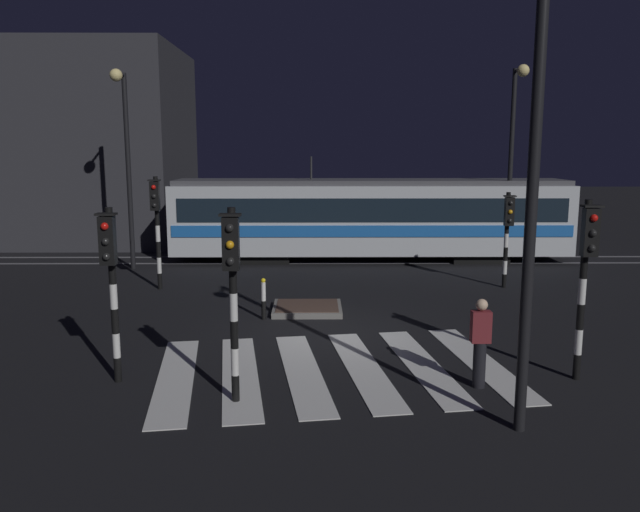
{
  "coord_description": "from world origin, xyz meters",
  "views": [
    {
      "loc": [
        -0.37,
        -14.88,
        4.45
      ],
      "look_at": [
        -0.22,
        2.96,
        1.4
      ],
      "focal_mm": 35.3,
      "sensor_mm": 36.0,
      "label": 1
    }
  ],
  "objects_px": {
    "traffic_light_corner_far_left": "(156,216)",
    "bollard_island_edge": "(264,299)",
    "traffic_light_corner_near_left": "(111,269)",
    "street_lamp_trackside_right": "(514,142)",
    "street_lamp_near_kerb": "(542,126)",
    "traffic_light_corner_near_right": "(586,263)",
    "tram": "(370,217)",
    "street_lamp_trackside_left": "(125,146)",
    "pedestrian_waiting_at_kerb": "(480,342)",
    "traffic_light_kerb_mid_left": "(232,277)",
    "traffic_light_corner_far_right": "(508,226)"
  },
  "relations": [
    {
      "from": "traffic_light_corner_far_left",
      "to": "bollard_island_edge",
      "type": "height_order",
      "value": "traffic_light_corner_far_left"
    },
    {
      "from": "traffic_light_corner_near_left",
      "to": "street_lamp_trackside_right",
      "type": "xyz_separation_m",
      "value": [
        11.25,
        12.22,
        2.45
      ]
    },
    {
      "from": "traffic_light_corner_far_left",
      "to": "street_lamp_near_kerb",
      "type": "relative_size",
      "value": 0.47
    },
    {
      "from": "traffic_light_corner_near_right",
      "to": "tram",
      "type": "bearing_deg",
      "value": 102.23
    },
    {
      "from": "street_lamp_trackside_left",
      "to": "pedestrian_waiting_at_kerb",
      "type": "bearing_deg",
      "value": -49.86
    },
    {
      "from": "traffic_light_corner_near_right",
      "to": "traffic_light_corner_near_left",
      "type": "bearing_deg",
      "value": -179.63
    },
    {
      "from": "street_lamp_near_kerb",
      "to": "pedestrian_waiting_at_kerb",
      "type": "xyz_separation_m",
      "value": [
        -0.18,
        2.08,
        -3.89
      ]
    },
    {
      "from": "pedestrian_waiting_at_kerb",
      "to": "bollard_island_edge",
      "type": "xyz_separation_m",
      "value": [
        -4.45,
        4.82,
        -0.32
      ]
    },
    {
      "from": "tram",
      "to": "pedestrian_waiting_at_kerb",
      "type": "bearing_deg",
      "value": -86.31
    },
    {
      "from": "pedestrian_waiting_at_kerb",
      "to": "traffic_light_corner_near_left",
      "type": "bearing_deg",
      "value": 177.9
    },
    {
      "from": "street_lamp_trackside_right",
      "to": "bollard_island_edge",
      "type": "relative_size",
      "value": 6.68
    },
    {
      "from": "street_lamp_trackside_left",
      "to": "tram",
      "type": "xyz_separation_m",
      "value": [
        9.05,
        1.93,
        -2.8
      ]
    },
    {
      "from": "traffic_light_corner_far_left",
      "to": "street_lamp_trackside_right",
      "type": "bearing_deg",
      "value": 18.14
    },
    {
      "from": "street_lamp_near_kerb",
      "to": "tram",
      "type": "bearing_deg",
      "value": 93.85
    },
    {
      "from": "traffic_light_corner_far_left",
      "to": "traffic_light_corner_near_left",
      "type": "distance_m",
      "value": 8.24
    },
    {
      "from": "traffic_light_kerb_mid_left",
      "to": "street_lamp_trackside_left",
      "type": "distance_m",
      "value": 13.83
    },
    {
      "from": "street_lamp_trackside_right",
      "to": "tram",
      "type": "height_order",
      "value": "street_lamp_trackside_right"
    },
    {
      "from": "traffic_light_corner_near_left",
      "to": "pedestrian_waiting_at_kerb",
      "type": "height_order",
      "value": "traffic_light_corner_near_left"
    },
    {
      "from": "traffic_light_corner_far_right",
      "to": "traffic_light_corner_near_left",
      "type": "height_order",
      "value": "traffic_light_corner_near_left"
    },
    {
      "from": "street_lamp_trackside_right",
      "to": "street_lamp_trackside_left",
      "type": "distance_m",
      "value": 14.29
    },
    {
      "from": "traffic_light_corner_far_left",
      "to": "traffic_light_corner_near_left",
      "type": "height_order",
      "value": "traffic_light_corner_far_left"
    },
    {
      "from": "traffic_light_corner_far_right",
      "to": "traffic_light_corner_near_left",
      "type": "xyz_separation_m",
      "value": [
        -9.96,
        -8.29,
        0.19
      ]
    },
    {
      "from": "traffic_light_corner_far_right",
      "to": "street_lamp_trackside_right",
      "type": "height_order",
      "value": "street_lamp_trackside_right"
    },
    {
      "from": "traffic_light_kerb_mid_left",
      "to": "bollard_island_edge",
      "type": "relative_size",
      "value": 3.13
    },
    {
      "from": "traffic_light_corner_near_left",
      "to": "bollard_island_edge",
      "type": "distance_m",
      "value": 5.45
    },
    {
      "from": "street_lamp_trackside_left",
      "to": "bollard_island_edge",
      "type": "height_order",
      "value": "street_lamp_trackside_left"
    },
    {
      "from": "street_lamp_trackside_left",
      "to": "pedestrian_waiting_at_kerb",
      "type": "xyz_separation_m",
      "value": [
        9.93,
        -11.77,
        -3.67
      ]
    },
    {
      "from": "pedestrian_waiting_at_kerb",
      "to": "bollard_island_edge",
      "type": "relative_size",
      "value": 1.54
    },
    {
      "from": "traffic_light_corner_near_left",
      "to": "tram",
      "type": "relative_size",
      "value": 0.21
    },
    {
      "from": "traffic_light_kerb_mid_left",
      "to": "pedestrian_waiting_at_kerb",
      "type": "distance_m",
      "value": 4.78
    },
    {
      "from": "traffic_light_corner_far_right",
      "to": "traffic_light_corner_near_left",
      "type": "relative_size",
      "value": 0.91
    },
    {
      "from": "street_lamp_trackside_right",
      "to": "street_lamp_trackside_left",
      "type": "xyz_separation_m",
      "value": [
        -14.27,
        -0.7,
        -0.14
      ]
    },
    {
      "from": "street_lamp_near_kerb",
      "to": "street_lamp_trackside_left",
      "type": "height_order",
      "value": "street_lamp_near_kerb"
    },
    {
      "from": "traffic_light_corner_near_left",
      "to": "street_lamp_near_kerb",
      "type": "height_order",
      "value": "street_lamp_near_kerb"
    },
    {
      "from": "street_lamp_trackside_left",
      "to": "tram",
      "type": "height_order",
      "value": "street_lamp_trackside_left"
    },
    {
      "from": "traffic_light_kerb_mid_left",
      "to": "traffic_light_corner_near_left",
      "type": "distance_m",
      "value": 2.6
    },
    {
      "from": "traffic_light_corner_near_right",
      "to": "street_lamp_trackside_right",
      "type": "xyz_separation_m",
      "value": [
        2.32,
        12.16,
        2.36
      ]
    },
    {
      "from": "tram",
      "to": "traffic_light_corner_near_right",
      "type": "bearing_deg",
      "value": -77.77
    },
    {
      "from": "traffic_light_corner_near_right",
      "to": "traffic_light_corner_far_left",
      "type": "distance_m",
      "value": 12.93
    },
    {
      "from": "street_lamp_near_kerb",
      "to": "pedestrian_waiting_at_kerb",
      "type": "bearing_deg",
      "value": 94.96
    },
    {
      "from": "traffic_light_corner_near_left",
      "to": "traffic_light_corner_far_left",
      "type": "bearing_deg",
      "value": 98.12
    },
    {
      "from": "street_lamp_near_kerb",
      "to": "bollard_island_edge",
      "type": "bearing_deg",
      "value": 123.82
    },
    {
      "from": "traffic_light_kerb_mid_left",
      "to": "traffic_light_corner_far_left",
      "type": "height_order",
      "value": "traffic_light_corner_far_left"
    },
    {
      "from": "traffic_light_corner_far_left",
      "to": "traffic_light_corner_near_left",
      "type": "bearing_deg",
      "value": -81.88
    },
    {
      "from": "street_lamp_trackside_right",
      "to": "bollard_island_edge",
      "type": "distance_m",
      "value": 12.35
    },
    {
      "from": "bollard_island_edge",
      "to": "traffic_light_kerb_mid_left",
      "type": "bearing_deg",
      "value": -90.62
    },
    {
      "from": "traffic_light_corner_far_right",
      "to": "bollard_island_edge",
      "type": "bearing_deg",
      "value": -153.65
    },
    {
      "from": "pedestrian_waiting_at_kerb",
      "to": "bollard_island_edge",
      "type": "bearing_deg",
      "value": 132.66
    },
    {
      "from": "traffic_light_corner_far_right",
      "to": "traffic_light_corner_near_left",
      "type": "distance_m",
      "value": 12.96
    },
    {
      "from": "traffic_light_corner_far_left",
      "to": "street_lamp_near_kerb",
      "type": "bearing_deg",
      "value": -51.8
    }
  ]
}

